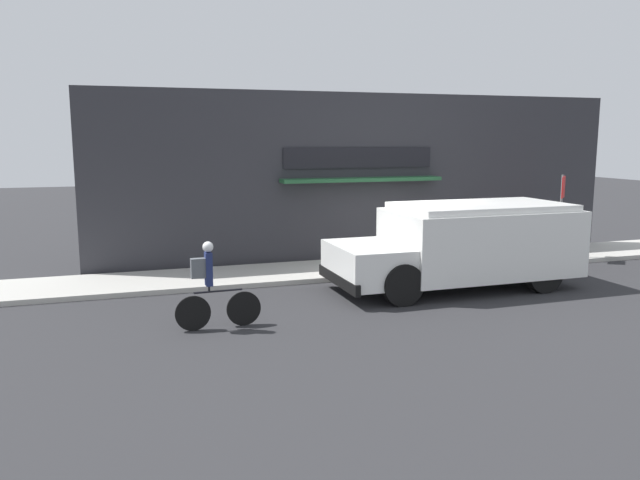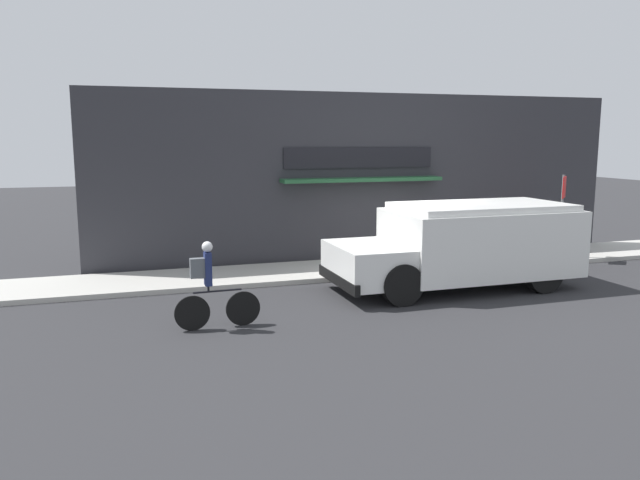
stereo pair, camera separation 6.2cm
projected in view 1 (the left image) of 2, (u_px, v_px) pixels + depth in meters
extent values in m
plane|color=#2B2B2D|center=(405.00, 277.00, 15.86)|extent=(70.00, 70.00, 0.00)
cube|color=#ADAAA3|center=(387.00, 266.00, 16.90)|extent=(28.00, 2.23, 0.12)
cube|color=#2D2D33|center=(369.00, 178.00, 17.79)|extent=(15.71, 0.18, 4.75)
cube|color=black|center=(359.00, 158.00, 17.49)|extent=(4.42, 0.05, 0.57)
cube|color=#235633|center=(362.00, 180.00, 17.34)|extent=(4.64, 0.56, 0.10)
cube|color=white|center=(480.00, 242.00, 14.71)|extent=(4.31, 2.40, 1.52)
cube|color=white|center=(367.00, 263.00, 13.86)|extent=(1.47, 2.19, 0.83)
cube|color=white|center=(481.00, 207.00, 14.58)|extent=(3.97, 2.21, 0.15)
cube|color=black|center=(338.00, 280.00, 13.70)|extent=(0.14, 2.32, 0.24)
cube|color=red|center=(407.00, 232.00, 15.67)|extent=(0.03, 0.44, 0.44)
cylinder|color=black|center=(365.00, 266.00, 14.98)|extent=(0.90, 0.27, 0.90)
cylinder|color=black|center=(402.00, 285.00, 13.06)|extent=(0.90, 0.27, 0.90)
cylinder|color=black|center=(492.00, 257.00, 16.10)|extent=(0.90, 0.27, 0.90)
cylinder|color=black|center=(544.00, 273.00, 14.19)|extent=(0.90, 0.27, 0.90)
cylinder|color=black|center=(244.00, 309.00, 11.69)|extent=(0.65, 0.07, 0.65)
cylinder|color=black|center=(193.00, 313.00, 11.36)|extent=(0.65, 0.07, 0.65)
cylinder|color=black|center=(218.00, 291.00, 11.47)|extent=(0.90, 0.07, 0.04)
cylinder|color=black|center=(209.00, 289.00, 11.40)|extent=(0.04, 0.04, 0.12)
cube|color=navy|center=(209.00, 269.00, 11.34)|extent=(0.13, 0.20, 0.62)
sphere|color=white|center=(208.00, 247.00, 11.27)|extent=(0.20, 0.20, 0.20)
cube|color=#565B60|center=(198.00, 268.00, 11.27)|extent=(0.27, 0.15, 0.36)
cylinder|color=slate|center=(560.00, 216.00, 17.79)|extent=(0.07, 0.07, 2.34)
cube|color=red|center=(563.00, 187.00, 17.61)|extent=(0.45, 0.45, 0.60)
cylinder|color=#2D5138|center=(473.00, 240.00, 18.47)|extent=(0.61, 0.61, 0.79)
cylinder|color=black|center=(474.00, 226.00, 18.40)|extent=(0.62, 0.62, 0.04)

